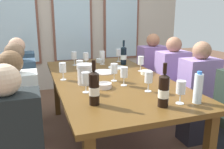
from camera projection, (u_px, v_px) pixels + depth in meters
ground_plane at (110, 142)px, 2.61m from camera, size 12.00×12.00×0.00m
back_wall_with_windows at (72, 10)px, 4.24m from camera, size 4.31×0.10×2.90m
dining_table at (110, 84)px, 2.44m from camera, size 1.11×2.12×0.74m
white_plate_0 at (117, 67)px, 2.87m from camera, size 0.22×0.22×0.01m
white_plate_1 at (104, 72)px, 2.65m from camera, size 0.26×0.26×0.01m
metal_pitcher at (85, 74)px, 2.19m from camera, size 0.16×0.16×0.19m
wine_bottle_0 at (94, 88)px, 1.68m from camera, size 0.08×0.08×0.33m
wine_bottle_1 at (124, 55)px, 3.03m from camera, size 0.08×0.08×0.32m
wine_bottle_2 at (164, 90)px, 1.65m from camera, size 0.08×0.08×0.32m
tasting_bowl_0 at (146, 72)px, 2.57m from camera, size 0.12×0.12×0.04m
tasting_bowl_1 at (101, 61)px, 3.20m from camera, size 0.12×0.12×0.05m
tasting_bowl_2 at (104, 86)px, 2.09m from camera, size 0.14×0.14×0.05m
water_bottle at (198, 88)px, 1.72m from camera, size 0.06×0.06×0.24m
wine_glass_0 at (86, 57)px, 2.94m from camera, size 0.07×0.07×0.17m
wine_glass_1 at (63, 68)px, 2.32m from camera, size 0.07×0.07×0.17m
wine_glass_2 at (114, 69)px, 2.29m from camera, size 0.07×0.07×0.17m
wine_glass_3 at (124, 73)px, 2.14m from camera, size 0.07×0.07×0.17m
wine_glass_4 at (80, 66)px, 2.44m from camera, size 0.07×0.07×0.17m
wine_glass_5 at (86, 79)px, 1.95m from camera, size 0.07×0.07×0.17m
wine_glass_6 at (102, 55)px, 3.05m from camera, size 0.07×0.07×0.17m
wine_glass_7 at (181, 88)px, 1.70m from camera, size 0.07×0.07×0.17m
wine_glass_8 at (141, 61)px, 2.68m from camera, size 0.07×0.07×0.17m
wine_glass_9 at (119, 53)px, 3.23m from camera, size 0.07×0.07×0.17m
wine_glass_10 at (149, 78)px, 1.97m from camera, size 0.07×0.07×0.17m
wine_glass_11 at (74, 56)px, 2.99m from camera, size 0.07×0.07×0.17m
seated_person_2 at (19, 99)px, 2.42m from camera, size 0.38×0.24×1.11m
seated_person_3 at (171, 83)px, 2.99m from camera, size 0.38×0.24×1.11m
seated_person_4 at (21, 85)px, 2.91m from camera, size 0.38×0.24×1.11m
seated_person_5 at (152, 73)px, 3.47m from camera, size 0.38×0.24×1.11m
seated_person_6 at (17, 121)px, 1.94m from camera, size 0.38×0.24×1.11m
seated_person_7 at (197, 96)px, 2.53m from camera, size 0.38×0.24×1.11m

